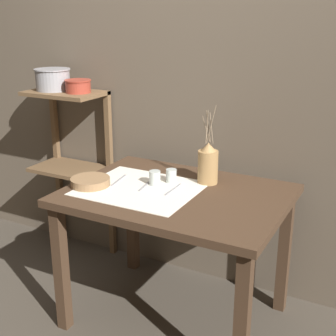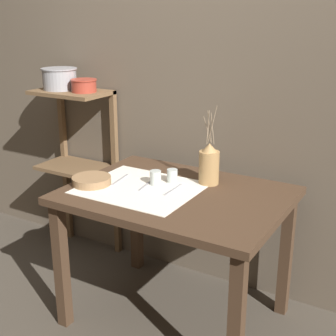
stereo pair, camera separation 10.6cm
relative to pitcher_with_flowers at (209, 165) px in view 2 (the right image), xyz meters
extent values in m
plane|color=#473F35|center=(-0.09, -0.19, -0.85)|extent=(12.00, 12.00, 0.00)
cube|color=brown|center=(-0.09, 0.33, 0.35)|extent=(7.00, 0.06, 2.40)
cube|color=#422D1E|center=(-0.09, -0.19, -0.12)|extent=(1.10, 0.82, 0.04)
cube|color=#422D1E|center=(-0.58, -0.55, -0.50)|extent=(0.06, 0.06, 0.71)
cube|color=#422D1E|center=(0.40, -0.55, -0.50)|extent=(0.06, 0.06, 0.71)
cube|color=#422D1E|center=(-0.58, 0.16, -0.50)|extent=(0.06, 0.06, 0.71)
cube|color=#422D1E|center=(0.40, 0.16, -0.50)|extent=(0.06, 0.06, 0.71)
cube|color=brown|center=(-1.04, 0.12, 0.28)|extent=(0.48, 0.31, 0.02)
cube|color=brown|center=(-1.04, 0.12, -0.22)|extent=(0.48, 0.31, 0.02)
cube|color=brown|center=(-1.26, 0.26, -0.28)|extent=(0.04, 0.04, 1.14)
cube|color=brown|center=(-0.81, 0.26, -0.28)|extent=(0.04, 0.04, 1.14)
cube|color=silver|center=(-0.27, -0.24, -0.10)|extent=(0.59, 0.50, 0.00)
cylinder|color=#A87F4C|center=(0.00, 0.00, -0.02)|extent=(0.11, 0.11, 0.18)
cone|color=#A87F4C|center=(0.00, 0.00, 0.10)|extent=(0.08, 0.08, 0.04)
cylinder|color=#847056|center=(-0.01, 0.00, 0.20)|extent=(0.03, 0.01, 0.17)
cylinder|color=#847056|center=(-0.02, 0.00, 0.19)|extent=(0.03, 0.04, 0.14)
cylinder|color=#847056|center=(0.02, 0.00, 0.20)|extent=(0.03, 0.01, 0.16)
cylinder|color=#847056|center=(-0.01, -0.01, 0.20)|extent=(0.01, 0.04, 0.17)
cylinder|color=#847056|center=(0.00, -0.01, 0.20)|extent=(0.01, 0.01, 0.17)
cylinder|color=#847056|center=(0.02, -0.01, 0.22)|extent=(0.04, 0.02, 0.20)
cylinder|color=#8E6B47|center=(-0.53, -0.33, -0.08)|extent=(0.21, 0.21, 0.04)
cylinder|color=#B7C1BC|center=(-0.23, -0.16, -0.06)|extent=(0.06, 0.06, 0.08)
cylinder|color=#B7C1BC|center=(-0.17, -0.09, -0.07)|extent=(0.06, 0.06, 0.07)
cube|color=#939399|center=(-0.43, -0.20, -0.10)|extent=(0.04, 0.18, 0.00)
cube|color=#939399|center=(-0.27, -0.19, -0.10)|extent=(0.04, 0.18, 0.00)
sphere|color=#939399|center=(-0.28, -0.10, -0.10)|extent=(0.02, 0.02, 0.02)
cube|color=#939399|center=(-0.11, -0.18, -0.10)|extent=(0.02, 0.18, 0.00)
cylinder|color=#939399|center=(-1.12, 0.12, 0.36)|extent=(0.21, 0.21, 0.14)
cylinder|color=#939399|center=(-1.12, 0.12, 0.42)|extent=(0.23, 0.23, 0.01)
cylinder|color=#9E3828|center=(-0.93, 0.12, 0.33)|extent=(0.15, 0.15, 0.08)
cylinder|color=#9E3828|center=(-0.93, 0.12, 0.36)|extent=(0.16, 0.16, 0.01)
camera|label=1|loc=(0.90, -2.17, 0.77)|focal=50.00mm
camera|label=2|loc=(0.99, -2.12, 0.77)|focal=50.00mm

